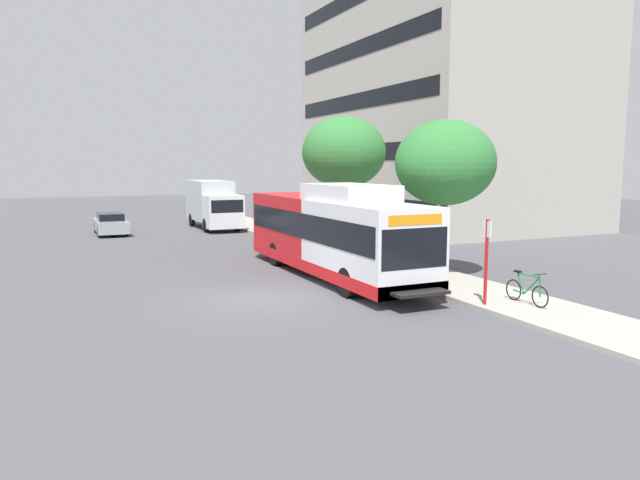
% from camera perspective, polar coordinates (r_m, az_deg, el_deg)
% --- Properties ---
extents(ground_plane, '(120.00, 120.00, 0.00)m').
position_cam_1_polar(ground_plane, '(26.87, -11.37, -2.17)').
color(ground_plane, '#4C4C51').
extents(sidewalk_curb, '(3.00, 56.00, 0.14)m').
position_cam_1_polar(sidewalk_curb, '(27.48, 3.97, -1.68)').
color(sidewalk_curb, '#A8A399').
rests_on(sidewalk_curb, ground).
extents(transit_bus, '(2.58, 12.25, 3.65)m').
position_cam_1_polar(transit_bus, '(22.90, 1.20, 0.65)').
color(transit_bus, white).
rests_on(transit_bus, ground).
extents(bus_stop_sign_pole, '(0.10, 0.36, 2.60)m').
position_cam_1_polar(bus_stop_sign_pole, '(18.40, 15.80, -1.44)').
color(bus_stop_sign_pole, red).
rests_on(bus_stop_sign_pole, sidewalk_curb).
extents(bicycle_parked, '(0.52, 1.76, 1.02)m').
position_cam_1_polar(bicycle_parked, '(19.05, 19.37, -4.62)').
color(bicycle_parked, black).
rests_on(bicycle_parked, sidewalk_curb).
extents(street_tree_near_stop, '(3.83, 3.83, 5.92)m').
position_cam_1_polar(street_tree_near_stop, '(23.10, 12.02, 7.30)').
color(street_tree_near_stop, '#4C3823').
rests_on(street_tree_near_stop, sidewalk_curb).
extents(street_tree_mid_block, '(4.33, 4.33, 6.69)m').
position_cam_1_polar(street_tree_mid_block, '(30.76, 2.33, 8.47)').
color(street_tree_mid_block, '#4C3823').
rests_on(street_tree_mid_block, sidewalk_curb).
extents(parked_car_far_lane, '(1.80, 4.50, 1.33)m').
position_cam_1_polar(parked_car_far_lane, '(39.28, -19.60, 1.50)').
color(parked_car_far_lane, '#93999E').
rests_on(parked_car_far_lane, ground).
extents(box_truck_background, '(2.32, 7.01, 3.25)m').
position_cam_1_polar(box_truck_background, '(40.97, -10.35, 3.54)').
color(box_truck_background, silver).
rests_on(box_truck_background, ground).
extents(lattice_comm_tower, '(1.10, 1.10, 23.92)m').
position_cam_1_polar(lattice_comm_tower, '(58.37, 1.45, 10.72)').
color(lattice_comm_tower, '#B7B7BC').
rests_on(lattice_comm_tower, ground).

